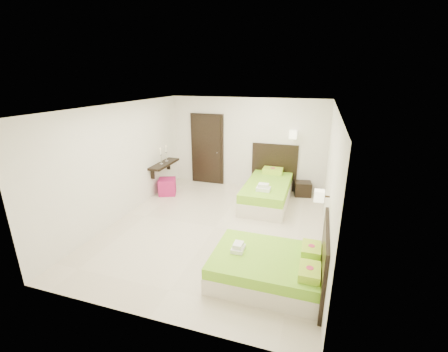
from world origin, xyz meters
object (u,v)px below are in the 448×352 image
(ottoman, at_px, (167,187))
(bed_single, at_px, (268,190))
(nightstand, at_px, (303,189))
(bed_double, at_px, (272,267))

(ottoman, bearing_deg, bed_single, 6.78)
(ottoman, bearing_deg, nightstand, 16.35)
(ottoman, bearing_deg, bed_double, -40.29)
(nightstand, bearing_deg, bed_single, -149.94)
(bed_double, relative_size, nightstand, 3.97)
(nightstand, bearing_deg, bed_double, -104.07)
(bed_single, height_order, bed_double, bed_single)
(bed_single, bearing_deg, nightstand, 40.75)
(bed_single, distance_m, nightstand, 1.13)
(bed_double, distance_m, nightstand, 3.93)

